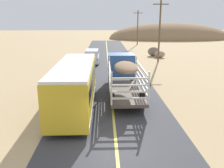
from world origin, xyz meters
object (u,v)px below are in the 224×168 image
car_far (92,56)px  power_pole_mid (160,30)px  power_pole_far (138,27)px  boulder_far_horizon (160,54)px  livestock_truck (123,70)px  boulder_mid_field (154,52)px  bus (75,85)px

car_far → power_pole_mid: (9.69, 0.95, 3.57)m
power_pole_far → car_far: bearing=-111.6°
car_far → boulder_far_horizon: car_far is taller
livestock_truck → boulder_mid_field: bearing=71.3°
bus → boulder_mid_field: bus is taller
car_far → boulder_far_horizon: size_ratio=2.66×
car_far → boulder_mid_field: bearing=33.3°
livestock_truck → power_pole_mid: bearing=66.0°
bus → boulder_far_horizon: bearing=63.9°
bus → boulder_mid_field: (10.44, 24.47, -0.99)m
car_far → boulder_mid_field: 12.09m
livestock_truck → bus: 5.92m
livestock_truck → boulder_mid_field: size_ratio=4.99×
bus → power_pole_far: (10.02, 42.27, 2.54)m
boulder_mid_field → power_pole_far: bearing=91.3°
power_pole_far → power_pole_mid: bearing=-90.0°
power_pole_mid → boulder_mid_field: power_pole_mid is taller
bus → power_pole_mid: power_pole_mid is taller
power_pole_far → boulder_far_horizon: power_pole_far is taller
bus → power_pole_mid: 21.49m
power_pole_far → boulder_far_horizon: bearing=-86.8°
power_pole_far → boulder_far_horizon: 19.95m
livestock_truck → power_pole_far: 38.26m
boulder_far_horizon → livestock_truck: bearing=-112.3°
boulder_far_horizon → power_pole_far: bearing=93.2°
boulder_far_horizon → boulder_mid_field: bearing=110.9°
livestock_truck → boulder_mid_field: (6.74, 19.85, -1.03)m
power_pole_mid → power_pole_far: (0.00, 23.49, -0.38)m
boulder_mid_field → boulder_far_horizon: boulder_mid_field is taller
bus → power_pole_mid: size_ratio=1.15×
bus → car_far: 17.85m
livestock_truck → car_far: (-3.37, 13.21, -0.70)m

